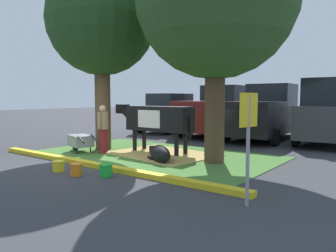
% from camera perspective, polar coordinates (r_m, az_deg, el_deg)
% --- Properties ---
extents(ground_plane, '(80.00, 80.00, 0.00)m').
position_cam_1_polar(ground_plane, '(9.50, -12.53, -6.21)').
color(ground_plane, '#38383D').
extents(grass_island, '(7.44, 4.42, 0.02)m').
position_cam_1_polar(grass_island, '(10.50, -2.39, -4.97)').
color(grass_island, '#477A33').
rests_on(grass_island, ground).
extents(curb_yellow, '(8.64, 0.24, 0.12)m').
position_cam_1_polar(curb_yellow, '(8.84, -12.27, -6.64)').
color(curb_yellow, yellow).
rests_on(curb_yellow, ground).
extents(hay_bedding, '(3.47, 2.78, 0.04)m').
position_cam_1_polar(hay_bedding, '(10.52, -1.00, -4.87)').
color(hay_bedding, tan).
rests_on(hay_bedding, ground).
extents(shade_tree_left, '(3.69, 3.69, 6.26)m').
position_cam_1_polar(shade_tree_left, '(11.94, -11.44, 17.18)').
color(shade_tree_left, brown).
rests_on(shade_tree_left, ground).
extents(cow_holstein, '(3.14, 0.73, 1.58)m').
position_cam_1_polar(cow_holstein, '(10.79, -1.98, 1.23)').
color(cow_holstein, black).
rests_on(cow_holstein, ground).
extents(calf_lying, '(1.27, 1.00, 0.48)m').
position_cam_1_polar(calf_lying, '(9.31, -1.47, -4.82)').
color(calf_lying, black).
rests_on(calf_lying, ground).
extents(person_handler, '(0.34, 0.50, 1.57)m').
position_cam_1_polar(person_handler, '(10.82, -11.18, -0.33)').
color(person_handler, maroon).
rests_on(person_handler, ground).
extents(wheelbarrow, '(1.61, 0.92, 0.63)m').
position_cam_1_polar(wheelbarrow, '(11.29, -14.93, -2.50)').
color(wheelbarrow, gray).
rests_on(wheelbarrow, ground).
extents(parking_sign, '(0.13, 0.44, 1.90)m').
position_cam_1_polar(parking_sign, '(5.59, 13.71, -0.12)').
color(parking_sign, '#99999E').
rests_on(parking_sign, ground).
extents(bucket_yellow, '(0.31, 0.31, 0.27)m').
position_cam_1_polar(bucket_yellow, '(8.63, -18.39, -6.53)').
color(bucket_yellow, yellow).
rests_on(bucket_yellow, ground).
extents(bucket_orange, '(0.29, 0.29, 0.29)m').
position_cam_1_polar(bucket_orange, '(8.04, -15.56, -7.20)').
color(bucket_orange, orange).
rests_on(bucket_orange, ground).
extents(bucket_green, '(0.32, 0.32, 0.29)m').
position_cam_1_polar(bucket_green, '(7.81, -10.67, -7.47)').
color(bucket_green, green).
rests_on(bucket_green, ground).
extents(hatchback_white, '(2.18, 4.48, 2.02)m').
position_cam_1_polar(hatchback_white, '(17.61, 0.35, 2.25)').
color(hatchback_white, silver).
rests_on(hatchback_white, ground).
extents(pickup_truck_maroon, '(2.41, 5.49, 2.42)m').
position_cam_1_polar(pickup_truck_maroon, '(16.34, 8.41, 2.44)').
color(pickup_truck_maroon, maroon).
rests_on(pickup_truck_maroon, ground).
extents(pickup_truck_black, '(2.41, 5.49, 2.42)m').
position_cam_1_polar(pickup_truck_black, '(14.99, 16.49, 2.06)').
color(pickup_truck_black, black).
rests_on(pickup_truck_black, ground).
extents(suv_dark_grey, '(2.29, 4.68, 2.52)m').
position_cam_1_polar(suv_dark_grey, '(14.28, 26.48, 2.24)').
color(suv_dark_grey, '#3D3D42').
rests_on(suv_dark_grey, ground).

